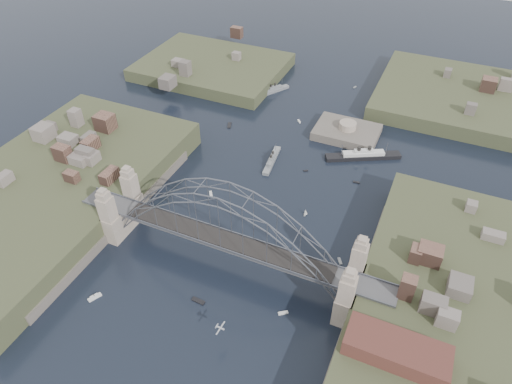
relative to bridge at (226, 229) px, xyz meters
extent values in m
plane|color=black|center=(0.00, 0.00, -12.32)|extent=(500.00, 500.00, 0.00)
cube|color=#504F52|center=(0.00, 0.00, -4.32)|extent=(84.00, 6.00, 0.70)
cube|color=#5A5D67|center=(0.00, -3.00, -3.77)|extent=(84.00, 0.25, 0.50)
cube|color=#5A5D67|center=(0.00, 3.00, -3.77)|extent=(84.00, 0.25, 0.50)
cube|color=black|center=(0.00, 0.00, -3.77)|extent=(55.20, 5.20, 0.35)
cube|color=tan|center=(-31.50, -5.00, -3.47)|extent=(3.40, 3.40, 17.70)
cube|color=tan|center=(-31.50, 5.00, -3.47)|extent=(3.40, 3.40, 17.70)
cube|color=tan|center=(31.50, -5.00, -3.47)|extent=(3.40, 3.40, 17.70)
cube|color=tan|center=(31.50, 5.00, -3.47)|extent=(3.40, 3.40, 17.70)
cube|color=tan|center=(-31.50, 0.00, -8.32)|extent=(4.08, 13.80, 8.00)
cube|color=tan|center=(31.50, 0.00, -8.32)|extent=(4.08, 13.80, 8.00)
cube|color=#3D4327|center=(-58.00, 0.00, -10.32)|extent=(50.00, 90.00, 12.00)
cube|color=#5C544B|center=(-35.50, 0.00, -11.32)|extent=(6.00, 70.00, 4.00)
cube|color=#3D4327|center=(58.00, 0.00, -10.32)|extent=(50.00, 90.00, 12.00)
cube|color=#5C544B|center=(35.50, 0.00, -11.32)|extent=(6.00, 70.00, 4.00)
cube|color=#3D4327|center=(-55.00, 95.00, -11.82)|extent=(60.00, 45.00, 9.00)
cube|color=#3D4327|center=(50.00, 110.00, -11.57)|extent=(70.00, 55.00, 9.50)
cube|color=#5C544B|center=(12.00, 70.00, -12.82)|extent=(22.00, 16.00, 7.00)
cylinder|color=tan|center=(12.00, 70.00, -8.12)|extent=(6.00, 6.00, 2.40)
cube|color=#592D26|center=(44.00, -14.00, -2.32)|extent=(20.00, 8.00, 4.00)
cube|color=gray|center=(-6.26, 44.89, -11.98)|extent=(3.96, 15.71, 1.38)
cube|color=gray|center=(-6.26, 44.89, -10.94)|extent=(2.59, 8.69, 1.04)
cube|color=gray|center=(-6.26, 44.89, -10.16)|extent=(1.61, 4.00, 0.69)
cylinder|color=black|center=(-6.13, 43.81, -9.56)|extent=(0.75, 0.75, 1.38)
cylinder|color=black|center=(-6.40, 45.98, -9.56)|extent=(0.75, 0.75, 1.38)
cylinder|color=#5A5D67|center=(-5.69, 40.26, -9.73)|extent=(0.14, 0.14, 3.46)
cylinder|color=#5A5D67|center=(-6.83, 49.53, -9.73)|extent=(0.14, 0.14, 3.46)
cube|color=gray|center=(-23.99, 88.97, -11.95)|extent=(9.66, 13.89, 1.50)
cube|color=gray|center=(-23.99, 88.97, -10.82)|extent=(5.66, 7.86, 1.13)
cube|color=gray|center=(-23.99, 88.97, -9.97)|extent=(2.94, 3.80, 0.75)
cylinder|color=black|center=(-24.54, 88.07, -9.32)|extent=(0.74, 0.74, 1.50)
cylinder|color=black|center=(-23.44, 89.87, -9.32)|extent=(0.74, 0.74, 1.50)
cylinder|color=#5A5D67|center=(-26.36, 85.13, -9.50)|extent=(0.15, 0.15, 3.76)
cylinder|color=#5A5D67|center=(-21.62, 92.81, -9.50)|extent=(0.15, 0.15, 3.76)
cube|color=black|center=(20.64, 59.16, -11.87)|extent=(23.65, 14.73, 1.82)
cube|color=silver|center=(20.64, 59.16, -10.51)|extent=(13.33, 8.70, 1.36)
cube|color=silver|center=(20.64, 59.16, -9.49)|extent=(6.39, 4.58, 0.91)
cylinder|color=black|center=(19.10, 58.34, -8.69)|extent=(1.23, 1.23, 1.82)
cylinder|color=black|center=(22.18, 59.98, -8.69)|extent=(1.23, 1.23, 1.82)
cylinder|color=#5A5D67|center=(14.02, 55.65, -8.92)|extent=(0.18, 0.18, 4.54)
cylinder|color=#5A5D67|center=(27.26, 62.68, -8.92)|extent=(0.18, 0.18, 4.54)
cube|color=silver|center=(9.14, -21.09, -6.67)|extent=(1.84, 0.41, 0.32)
cube|color=silver|center=(9.14, -21.09, -6.62)|extent=(0.46, 3.66, 0.07)
cube|color=silver|center=(8.22, -21.05, -6.50)|extent=(0.23, 1.15, 0.40)
cube|color=silver|center=(-16.85, 22.20, -12.17)|extent=(2.05, 2.46, 0.45)
cube|color=silver|center=(12.29, 25.24, -12.17)|extent=(0.53, 1.58, 0.45)
cylinder|color=#5A5D67|center=(12.29, 25.24, -11.12)|extent=(0.08, 0.08, 2.20)
cone|color=silver|center=(12.29, 25.24, -11.12)|extent=(1.01, 1.25, 1.92)
cube|color=silver|center=(-0.98, -13.57, -12.17)|extent=(3.35, 1.28, 0.45)
cube|color=silver|center=(22.00, 45.53, -12.17)|extent=(2.08, 0.83, 0.45)
cube|color=silver|center=(-28.88, 59.00, -12.17)|extent=(2.50, 3.93, 0.45)
cube|color=silver|center=(5.69, 44.68, -12.17)|extent=(1.46, 1.18, 0.45)
cube|color=silver|center=(-6.52, 72.00, -12.17)|extent=(1.93, 2.11, 0.45)
cube|color=silver|center=(26.33, 12.14, -12.17)|extent=(1.82, 2.33, 0.45)
cube|color=silver|center=(-24.21, -22.76, -12.17)|extent=(2.46, 3.43, 0.45)
cube|color=silver|center=(-24.21, -22.76, -11.77)|extent=(1.72, 2.18, 0.40)
cylinder|color=black|center=(-24.21, -22.76, -11.32)|extent=(0.16, 0.16, 0.70)
cube|color=silver|center=(5.52, 106.39, -12.17)|extent=(1.18, 1.92, 0.45)
cube|color=silver|center=(-34.85, 30.04, -12.17)|extent=(2.35, 1.63, 0.45)
cube|color=silver|center=(18.69, -8.52, -12.17)|extent=(2.34, 2.00, 0.45)
camera|label=1|loc=(38.63, -68.90, 78.73)|focal=32.39mm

